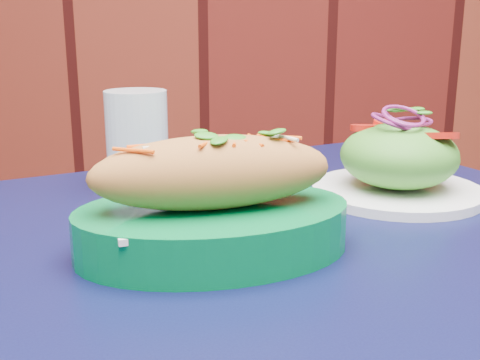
{
  "coord_description": "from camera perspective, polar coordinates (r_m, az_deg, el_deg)",
  "views": [
    {
      "loc": [
        -0.03,
        1.1,
        0.97
      ],
      "look_at": [
        0.01,
        1.71,
        0.81
      ],
      "focal_mm": 45.0,
      "sensor_mm": 36.0,
      "label": 1
    }
  ],
  "objects": [
    {
      "name": "cafe_table",
      "position": [
        0.68,
        6.17,
        -12.49
      ],
      "size": [
        1.05,
        1.05,
        0.75
      ],
      "rotation": [
        0.0,
        0.0,
        0.4
      ],
      "color": "black",
      "rests_on": "ground"
    },
    {
      "name": "salad_plate",
      "position": [
        0.8,
        14.79,
        1.62
      ],
      "size": [
        0.22,
        0.22,
        0.11
      ],
      "rotation": [
        0.0,
        0.0,
        -0.02
      ],
      "color": "white",
      "rests_on": "cafe_table"
    },
    {
      "name": "water_glass",
      "position": [
        0.82,
        -9.71,
        3.7
      ],
      "size": [
        0.08,
        0.08,
        0.13
      ],
      "primitive_type": "cylinder",
      "color": "silver",
      "rests_on": "cafe_table"
    },
    {
      "name": "banh_mi_basket",
      "position": [
        0.59,
        -2.55,
        -2.36
      ],
      "size": [
        0.3,
        0.22,
        0.13
      ],
      "rotation": [
        0.0,
        0.0,
        0.19
      ],
      "color": "#016A32",
      "rests_on": "cafe_table"
    }
  ]
}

